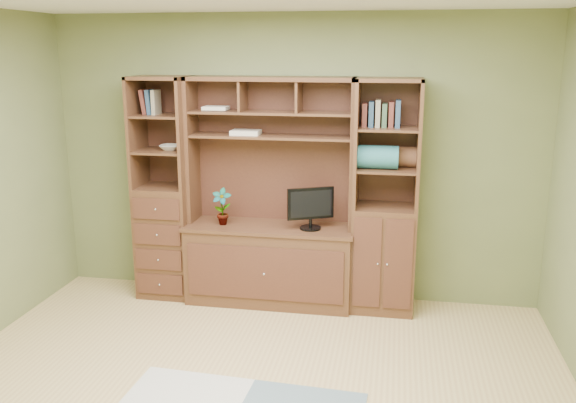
% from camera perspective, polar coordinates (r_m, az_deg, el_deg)
% --- Properties ---
extents(room, '(4.60, 4.10, 2.64)m').
position_cam_1_polar(room, '(3.69, -4.79, -1.38)').
color(room, tan).
rests_on(room, ground).
extents(center_hutch, '(1.54, 0.53, 2.05)m').
position_cam_1_polar(center_hutch, '(5.43, -1.76, 0.70)').
color(center_hutch, '#4D2D1B').
rests_on(center_hutch, ground).
extents(left_tower, '(0.50, 0.45, 2.05)m').
position_cam_1_polar(left_tower, '(5.76, -11.47, 1.19)').
color(left_tower, '#4D2D1B').
rests_on(left_tower, ground).
extents(right_tower, '(0.55, 0.45, 2.05)m').
position_cam_1_polar(right_tower, '(5.36, 9.11, 0.34)').
color(right_tower, '#4D2D1B').
rests_on(right_tower, ground).
extents(monitor, '(0.46, 0.35, 0.52)m').
position_cam_1_polar(monitor, '(5.35, 2.13, 0.07)').
color(monitor, black).
rests_on(monitor, center_hutch).
extents(orchid, '(0.18, 0.12, 0.33)m').
position_cam_1_polar(orchid, '(5.54, -6.21, -0.49)').
color(orchid, '#9A5034').
rests_on(orchid, center_hutch).
extents(magazines, '(0.26, 0.19, 0.04)m').
position_cam_1_polar(magazines, '(5.47, -3.97, 6.48)').
color(magazines, beige).
rests_on(magazines, center_hutch).
extents(bowl, '(0.19, 0.19, 0.05)m').
position_cam_1_polar(bowl, '(5.66, -10.94, 5.00)').
color(bowl, silver).
rests_on(bowl, left_tower).
extents(blanket_teal, '(0.35, 0.20, 0.20)m').
position_cam_1_polar(blanket_teal, '(5.24, 8.40, 4.13)').
color(blanket_teal, '#29696E').
rests_on(blanket_teal, right_tower).
extents(blanket_red, '(0.32, 0.18, 0.18)m').
position_cam_1_polar(blanket_red, '(5.37, 10.28, 4.16)').
color(blanket_red, brown).
rests_on(blanket_red, right_tower).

